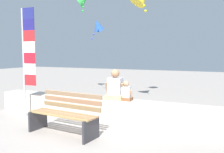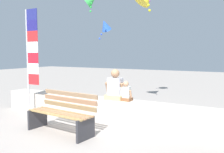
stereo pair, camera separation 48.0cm
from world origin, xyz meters
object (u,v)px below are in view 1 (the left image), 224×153
park_bench (65,115)px  person_child (126,93)px  person_adult (115,88)px  flag_banner (27,53)px  kite_blue (98,25)px

park_bench → person_child: person_child is taller
person_adult → flag_banner: 2.60m
flag_banner → park_bench: bearing=-24.0°
park_bench → flag_banner: bearing=156.0°
person_adult → kite_blue: bearing=124.4°
park_bench → kite_blue: (-1.75, 4.79, 2.49)m
person_adult → park_bench: bearing=-112.3°
park_bench → kite_blue: size_ratio=1.90×
person_child → flag_banner: flag_banner is taller
park_bench → person_adult: (0.57, 1.40, 0.45)m
park_bench → person_adult: person_adult is taller
flag_banner → kite_blue: kite_blue is taller
person_adult → person_child: bearing=0.1°
person_child → flag_banner: bearing=-167.5°
person_adult → kite_blue: size_ratio=0.90×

